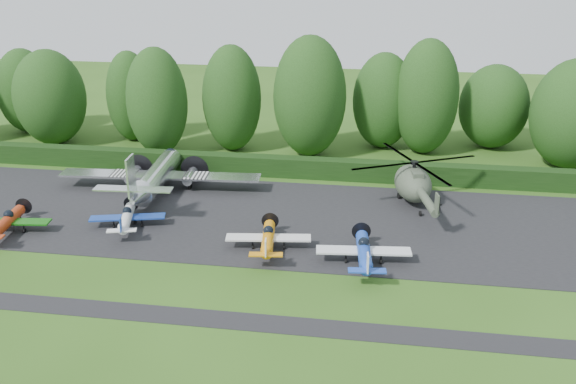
# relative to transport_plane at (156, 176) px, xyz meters

# --- Properties ---
(ground) EXTENTS (160.00, 160.00, 0.00)m
(ground) POSITION_rel_transport_plane_xyz_m (7.63, -14.36, -1.74)
(ground) COLOR #2A4D15
(ground) RESTS_ON ground
(apron) EXTENTS (70.00, 18.00, 0.01)m
(apron) POSITION_rel_transport_plane_xyz_m (7.63, -4.36, -1.74)
(apron) COLOR black
(apron) RESTS_ON ground
(taxiway_verge) EXTENTS (70.00, 2.00, 0.00)m
(taxiway_verge) POSITION_rel_transport_plane_xyz_m (7.63, -20.36, -1.74)
(taxiway_verge) COLOR black
(taxiway_verge) RESTS_ON ground
(hedgerow) EXTENTS (90.00, 1.60, 2.00)m
(hedgerow) POSITION_rel_transport_plane_xyz_m (7.63, 6.64, -1.74)
(hedgerow) COLOR black
(hedgerow) RESTS_ON ground
(transport_plane) EXTENTS (19.47, 14.93, 6.24)m
(transport_plane) POSITION_rel_transport_plane_xyz_m (0.00, 0.00, 0.00)
(transport_plane) COLOR silver
(transport_plane) RESTS_ON ground
(light_plane_red) EXTENTS (6.76, 7.11, 2.60)m
(light_plane_red) POSITION_rel_transport_plane_xyz_m (-9.13, -10.52, -0.66)
(light_plane_red) COLOR #9B2C0E
(light_plane_red) RESTS_ON ground
(light_plane_white) EXTENTS (6.24, 6.56, 2.40)m
(light_plane_white) POSITION_rel_transport_plane_xyz_m (0.22, -8.02, -0.74)
(light_plane_white) COLOR white
(light_plane_white) RESTS_ON ground
(light_plane_orange) EXTENTS (6.65, 6.99, 2.55)m
(light_plane_orange) POSITION_rel_transport_plane_xyz_m (12.63, -10.28, -0.68)
(light_plane_orange) COLOR orange
(light_plane_orange) RESTS_ON ground
(light_plane_blue) EXTENTS (7.09, 7.45, 2.72)m
(light_plane_blue) POSITION_rel_transport_plane_xyz_m (20.09, -11.56, -0.61)
(light_plane_blue) COLOR #1C43AC
(light_plane_blue) RESTS_ON ground
(helicopter) EXTENTS (12.33, 14.43, 3.97)m
(helicopter) POSITION_rel_transport_plane_xyz_m (23.98, 1.40, 0.39)
(helicopter) COLOR #3B4736
(helicopter) RESTS_ON ground
(sign_board) EXTENTS (3.37, 0.13, 1.89)m
(sign_board) POSITION_rel_transport_plane_xyz_m (33.78, 6.14, -0.46)
(sign_board) COLOR #3F3326
(sign_board) RESTS_ON ground
(tree_0) EXTENTS (8.18, 8.18, 11.10)m
(tree_0) POSITION_rel_transport_plane_xyz_m (-17.34, 13.62, 3.80)
(tree_0) COLOR black
(tree_0) RESTS_ON ground
(tree_2) EXTENTS (5.53, 5.53, 10.72)m
(tree_2) POSITION_rel_transport_plane_xyz_m (-8.72, 16.40, 3.60)
(tree_2) COLOR black
(tree_2) RESTS_ON ground
(tree_3) EXTENTS (7.03, 7.03, 12.84)m
(tree_3) POSITION_rel_transport_plane_xyz_m (25.57, 16.61, 4.67)
(tree_3) COLOR black
(tree_3) RESTS_ON ground
(tree_4) EXTENTS (6.61, 6.61, 12.01)m
(tree_4) POSITION_rel_transport_plane_xyz_m (4.06, 14.48, 4.25)
(tree_4) COLOR black
(tree_4) RESTS_ON ground
(tree_6) EXTENTS (7.98, 7.98, 13.32)m
(tree_6) POSITION_rel_transport_plane_xyz_m (12.93, 13.83, 4.91)
(tree_6) COLOR black
(tree_6) RESTS_ON ground
(tree_7) EXTENTS (6.71, 6.71, 11.98)m
(tree_7) POSITION_rel_transport_plane_xyz_m (-3.77, 11.83, 4.24)
(tree_7) COLOR black
(tree_7) RESTS_ON ground
(tree_8) EXTENTS (6.75, 6.75, 10.39)m
(tree_8) POSITION_rel_transport_plane_xyz_m (-22.96, 17.93, 3.45)
(tree_8) COLOR black
(tree_8) RESTS_ON ground
(tree_9) EXTENTS (7.86, 7.86, 9.62)m
(tree_9) POSITION_rel_transport_plane_xyz_m (33.41, 19.98, 3.06)
(tree_9) COLOR black
(tree_9) RESTS_ON ground
(tree_10) EXTENTS (8.81, 8.81, 11.53)m
(tree_10) POSITION_rel_transport_plane_xyz_m (40.46, 13.87, 4.02)
(tree_10) COLOR black
(tree_10) RESTS_ON ground
(tree_11) EXTENTS (6.99, 6.99, 10.99)m
(tree_11) POSITION_rel_transport_plane_xyz_m (20.89, 18.06, 3.74)
(tree_11) COLOR black
(tree_11) RESTS_ON ground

